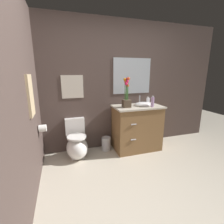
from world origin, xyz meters
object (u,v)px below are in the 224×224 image
(toilet, at_px, (77,144))
(vanity_cabinet, at_px, (137,127))
(toilet_paper_roll, at_px, (43,128))
(trash_bin, at_px, (106,144))
(soap_bottle, at_px, (153,102))
(flower_vase, at_px, (127,96))
(lotion_bottle, at_px, (148,101))
(hanging_towel, at_px, (30,96))
(wall_mirror, at_px, (132,76))
(wall_poster, at_px, (72,87))

(toilet, height_order, vanity_cabinet, vanity_cabinet)
(toilet, relative_size, toilet_paper_roll, 6.27)
(trash_bin, bearing_deg, soap_bottle, -18.52)
(toilet, height_order, flower_vase, flower_vase)
(toilet_paper_roll, bearing_deg, lotion_bottle, 7.27)
(vanity_cabinet, bearing_deg, hanging_towel, -162.82)
(toilet, distance_m, soap_bottle, 1.61)
(lotion_bottle, relative_size, trash_bin, 0.56)
(vanity_cabinet, distance_m, wall_mirror, 1.03)
(trash_bin, height_order, toilet_paper_roll, toilet_paper_roll)
(trash_bin, relative_size, wall_mirror, 0.34)
(trash_bin, bearing_deg, flower_vase, -24.83)
(soap_bottle, relative_size, wall_mirror, 0.26)
(lotion_bottle, xyz_separation_m, wall_mirror, (-0.27, 0.21, 0.49))
(soap_bottle, bearing_deg, wall_mirror, 115.88)
(lotion_bottle, distance_m, wall_mirror, 0.60)
(wall_poster, bearing_deg, hanging_towel, -124.40)
(flower_vase, xyz_separation_m, wall_poster, (-0.93, 0.34, 0.16))
(wall_mirror, distance_m, toilet_paper_roll, 1.93)
(toilet, height_order, toilet_paper_roll, toilet_paper_roll)
(lotion_bottle, relative_size, wall_mirror, 0.19)
(vanity_cabinet, distance_m, hanging_towel, 2.01)
(lotion_bottle, distance_m, toilet_paper_roll, 2.01)
(vanity_cabinet, distance_m, wall_poster, 1.47)
(wall_mirror, height_order, toilet_paper_roll, wall_mirror)
(toilet, relative_size, soap_bottle, 3.32)
(flower_vase, distance_m, soap_bottle, 0.50)
(trash_bin, xyz_separation_m, hanging_towel, (-1.16, -0.66, 1.11))
(flower_vase, bearing_deg, wall_mirror, 53.21)
(flower_vase, xyz_separation_m, trash_bin, (-0.35, 0.16, -0.97))
(toilet_paper_roll, bearing_deg, toilet, 20.67)
(vanity_cabinet, bearing_deg, soap_bottle, -36.64)
(lotion_bottle, xyz_separation_m, wall_poster, (-1.45, 0.21, 0.30))
(lotion_bottle, relative_size, wall_poster, 0.37)
(trash_bin, height_order, wall_mirror, wall_mirror)
(toilet, height_order, hanging_towel, hanging_towel)
(wall_poster, bearing_deg, flower_vase, -20.13)
(flower_vase, relative_size, hanging_towel, 1.06)
(toilet, relative_size, wall_poster, 1.65)
(wall_mirror, bearing_deg, toilet_paper_roll, -164.81)
(soap_bottle, distance_m, trash_bin, 1.22)
(soap_bottle, height_order, wall_poster, wall_poster)
(soap_bottle, distance_m, wall_mirror, 0.69)
(hanging_towel, bearing_deg, lotion_bottle, 17.20)
(wall_mirror, relative_size, toilet_paper_roll, 7.27)
(soap_bottle, xyz_separation_m, toilet_paper_roll, (-1.93, -0.01, -0.31))
(wall_poster, relative_size, wall_mirror, 0.52)
(vanity_cabinet, bearing_deg, wall_mirror, 90.51)
(wall_poster, height_order, wall_mirror, wall_mirror)
(wall_poster, relative_size, hanging_towel, 0.80)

